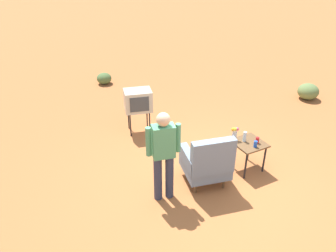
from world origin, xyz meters
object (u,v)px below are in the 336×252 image
side_table (249,146)px  soda_can_blue (255,144)px  bottle_short_clear (245,137)px  flower_vase (235,133)px  tv_on_stand (138,101)px  armchair (208,162)px  soda_can_red (257,140)px  person_standing (163,152)px

side_table → soda_can_blue: (0.00, 0.17, 0.15)m
side_table → bottle_short_clear: bearing=-55.5°
side_table → flower_vase: 0.37m
tv_on_stand → side_table: bearing=118.5°
armchair → soda_can_red: armchair is taller
soda_can_blue → tv_on_stand: bearing=-63.3°
person_standing → soda_can_blue: (-1.80, 0.18, -0.28)m
tv_on_stand → soda_can_red: bearing=119.8°
tv_on_stand → person_standing: person_standing is taller
person_standing → soda_can_red: size_ratio=13.44×
armchair → flower_vase: bearing=-161.6°
person_standing → side_table: bearing=179.6°
soda_can_red → soda_can_blue: bearing=36.1°
tv_on_stand → flower_vase: tv_on_stand is taller
soda_can_blue → soda_can_red: bearing=-143.9°
person_standing → soda_can_blue: person_standing is taller
bottle_short_clear → soda_can_blue: size_ratio=1.64×
soda_can_red → side_table: bearing=-34.4°
flower_vase → tv_on_stand: bearing=-63.1°
bottle_short_clear → flower_vase: size_ratio=0.75×
side_table → soda_can_red: 0.20m
side_table → flower_vase: bearing=-48.2°
side_table → soda_can_blue: soda_can_blue is taller
armchair → bottle_short_clear: 0.93m
armchair → flower_vase: armchair is taller
armchair → flower_vase: size_ratio=4.00×
side_table → person_standing: 1.85m
side_table → soda_can_red: soda_can_red is taller
bottle_short_clear → person_standing: bearing=2.3°
soda_can_red → soda_can_blue: (0.12, 0.09, 0.00)m
soda_can_red → person_standing: bearing=-2.7°
soda_can_blue → flower_vase: 0.43m
tv_on_stand → soda_can_red: 2.77m
side_table → tv_on_stand: bearing=-61.5°
person_standing → bottle_short_clear: (-1.75, -0.07, -0.24)m
armchair → flower_vase: 0.84m
bottle_short_clear → soda_can_red: (-0.17, 0.16, -0.04)m
armchair → soda_can_red: (-1.07, 0.04, 0.16)m
side_table → person_standing: size_ratio=0.36×
tv_on_stand → flower_vase: (-1.07, 2.11, -0.04)m
side_table → soda_can_blue: 0.22m
side_table → soda_can_blue: bearing=88.3°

